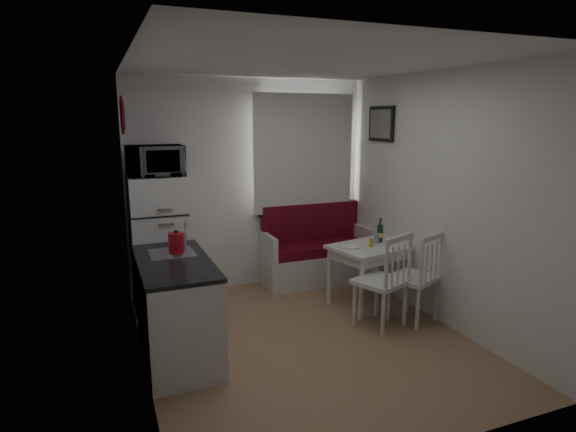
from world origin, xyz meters
name	(u,v)px	position (x,y,z in m)	size (l,w,h in m)	color
floor	(305,339)	(0.00, 0.00, 0.00)	(3.00, 3.50, 0.02)	#A27F56
ceiling	(307,62)	(0.00, 0.00, 2.60)	(3.00, 3.50, 0.02)	white
wall_back	(250,185)	(0.00, 1.75, 1.30)	(3.00, 0.02, 2.60)	white
wall_front	(426,260)	(0.00, -1.75, 1.30)	(3.00, 0.02, 2.60)	white
wall_left	(137,222)	(-1.50, 0.00, 1.30)	(0.02, 3.50, 2.60)	white
wall_right	(438,199)	(1.50, 0.00, 1.30)	(0.02, 3.50, 2.60)	white
window	(302,157)	(0.70, 1.72, 1.62)	(1.22, 0.06, 1.47)	silver
curtain	(304,154)	(0.70, 1.65, 1.68)	(1.35, 0.02, 1.50)	white
kitchen_counter	(176,308)	(-1.20, 0.16, 0.46)	(0.62, 1.32, 1.16)	silver
wall_sign	(123,115)	(-1.47, 1.45, 2.15)	(0.40, 0.40, 0.03)	navy
picture_frame	(381,124)	(1.48, 1.10, 2.05)	(0.04, 0.52, 0.42)	black
bench	(316,257)	(0.81, 1.51, 0.34)	(1.42, 0.55, 1.02)	silver
dining_table	(373,252)	(1.10, 0.58, 0.62)	(1.05, 0.84, 0.70)	silver
chair_left	(387,272)	(0.85, -0.09, 0.62)	(0.60, 0.60, 0.54)	silver
chair_right	(420,269)	(1.25, -0.09, 0.60)	(0.59, 0.59, 0.52)	silver
fridge	(159,242)	(-1.18, 1.40, 0.75)	(0.60, 0.60, 1.51)	white
microwave	(155,161)	(-1.18, 1.35, 1.67)	(0.60, 0.40, 0.33)	white
kettle	(176,243)	(-1.15, 0.30, 1.01)	(0.17, 0.17, 0.23)	red
wine_bottle	(380,230)	(1.25, 0.68, 0.84)	(0.07, 0.07, 0.28)	#123A22
drinking_glass_orange	(371,243)	(1.05, 0.53, 0.74)	(0.05, 0.05, 0.09)	gold
drinking_glass_blue	(377,240)	(1.18, 0.63, 0.74)	(0.05, 0.05, 0.09)	#7097BE
plate	(349,246)	(0.80, 0.60, 0.71)	(0.26, 0.26, 0.02)	white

